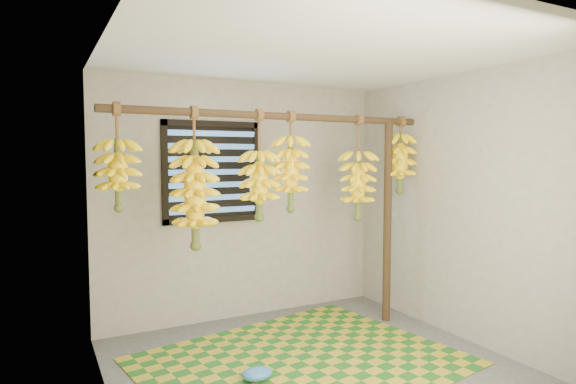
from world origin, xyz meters
TOP-DOWN VIEW (x-y plane):
  - floor at (0.00, 0.00)m, footprint 3.00×3.00m
  - ceiling at (0.00, 0.00)m, footprint 3.00×3.00m
  - wall_back at (0.00, 1.50)m, footprint 3.00×0.01m
  - wall_left at (-1.50, 0.00)m, footprint 0.01×3.00m
  - wall_right at (1.50, 0.00)m, footprint 0.01×3.00m
  - window at (-0.35, 1.48)m, footprint 1.00×0.04m
  - hanging_pole at (0.00, 0.70)m, footprint 3.00×0.06m
  - support_post at (1.20, 0.70)m, footprint 0.08×0.08m
  - woven_mat at (-0.05, 0.22)m, footprint 2.67×2.27m
  - plastic_bag at (-0.50, 0.08)m, footprint 0.24×0.18m
  - banana_bunch_a at (-1.35, 0.70)m, footprint 0.32×0.32m
  - banana_bunch_b at (-0.77, 0.70)m, footprint 0.36×0.36m
  - banana_bunch_c at (-0.20, 0.70)m, footprint 0.32×0.32m
  - banana_bunch_d at (0.10, 0.70)m, footprint 0.30×0.30m
  - banana_bunch_e at (0.84, 0.70)m, footprint 0.34×0.34m
  - banana_bunch_f at (1.35, 0.70)m, footprint 0.29×0.29m

SIDE VIEW (x-z plane):
  - floor at x=0.00m, z-range -0.01..0.00m
  - woven_mat at x=-0.05m, z-range 0.00..0.01m
  - plastic_bag at x=-0.50m, z-range 0.01..0.10m
  - support_post at x=1.20m, z-range 0.00..2.00m
  - wall_back at x=0.00m, z-range 0.00..2.40m
  - wall_left at x=-1.50m, z-range 0.00..2.40m
  - wall_right at x=1.50m, z-range 0.00..2.40m
  - banana_bunch_b at x=-0.77m, z-range 0.78..1.92m
  - banana_bunch_e at x=0.84m, z-range 0.88..1.88m
  - banana_bunch_c at x=-0.20m, z-range 0.94..1.88m
  - window at x=-0.35m, z-range 1.00..2.00m
  - banana_bunch_d at x=0.10m, z-range 1.06..1.94m
  - banana_bunch_a at x=-1.35m, z-range 1.11..1.92m
  - banana_bunch_f at x=1.35m, z-range 1.21..1.97m
  - hanging_pole at x=0.00m, z-range 1.97..2.03m
  - ceiling at x=0.00m, z-range 2.40..2.41m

